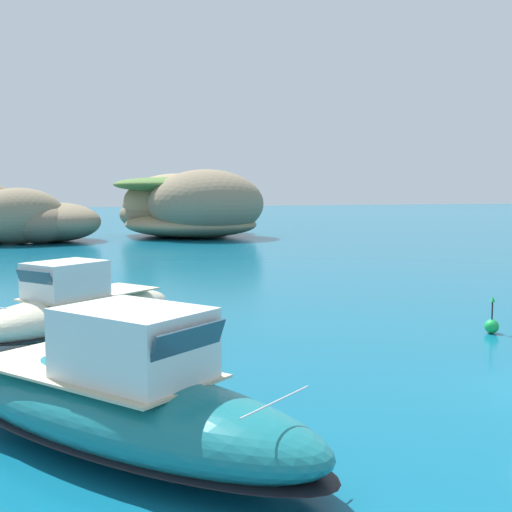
{
  "coord_description": "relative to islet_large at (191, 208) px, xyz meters",
  "views": [
    {
      "loc": [
        -13.91,
        -14.19,
        5.73
      ],
      "look_at": [
        -4.22,
        15.78,
        2.52
      ],
      "focal_mm": 46.34,
      "sensor_mm": 36.0,
      "label": 1
    }
  ],
  "objects": [
    {
      "name": "islet_small",
      "position": [
        -20.73,
        -2.33,
        -0.75
      ],
      "size": [
        21.87,
        18.61,
        6.73
      ],
      "color": "#84755B",
      "rests_on": "ground"
    },
    {
      "name": "channel_buoy",
      "position": [
        -0.24,
        -57.02,
        -3.08
      ],
      "size": [
        0.56,
        0.56,
        1.48
      ],
      "color": "green",
      "rests_on": "ground"
    },
    {
      "name": "islet_large",
      "position": [
        0.0,
        0.0,
        0.0
      ],
      "size": [
        20.25,
        20.8,
        7.99
      ],
      "color": "#84755B",
      "rests_on": "ground"
    },
    {
      "name": "motorboat_teal",
      "position": [
        -15.63,
        -64.39,
        -2.34
      ],
      "size": [
        9.2,
        10.69,
        3.21
      ],
      "color": "#19727A",
      "rests_on": "ground"
    },
    {
      "name": "motorboat_cream",
      "position": [
        -15.99,
        -52.23,
        -2.43
      ],
      "size": [
        9.76,
        8.46,
        2.94
      ],
      "color": "beige",
      "rests_on": "ground"
    }
  ]
}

